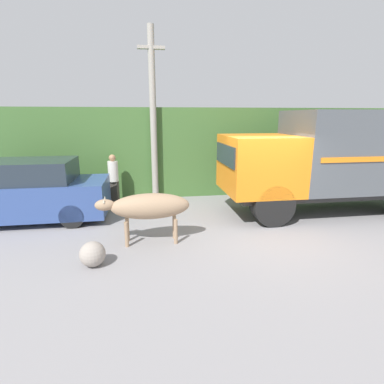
{
  "coord_description": "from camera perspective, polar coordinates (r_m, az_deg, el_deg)",
  "views": [
    {
      "loc": [
        -3.06,
        -7.02,
        2.96
      ],
      "look_at": [
        -1.88,
        0.55,
        1.01
      ],
      "focal_mm": 28.0,
      "sensor_mm": 36.0,
      "label": 1
    }
  ],
  "objects": [
    {
      "name": "brown_cow",
      "position": [
        7.09,
        -8.29,
        -2.8
      ],
      "size": [
        2.18,
        0.61,
        1.21
      ],
      "rotation": [
        0.0,
        0.0,
        0.05
      ],
      "color": "#9E7F60",
      "rests_on": "ground_plane"
    },
    {
      "name": "hillside_embankment",
      "position": [
        14.12,
        3.77,
        8.83
      ],
      "size": [
        32.0,
        5.77,
        3.26
      ],
      "color": "#426B33",
      "rests_on": "ground_plane"
    },
    {
      "name": "utility_pole",
      "position": [
        10.64,
        -7.41,
        14.51
      ],
      "size": [
        0.9,
        0.22,
        5.82
      ],
      "color": "#9E998E",
      "rests_on": "ground_plane"
    },
    {
      "name": "roadside_rock",
      "position": [
        6.48,
        -18.42,
        -11.15
      ],
      "size": [
        0.52,
        0.52,
        0.52
      ],
      "color": "gray",
      "rests_on": "ground_plane"
    },
    {
      "name": "parked_suv",
      "position": [
        9.77,
        -28.87,
        -0.04
      ],
      "size": [
        4.45,
        1.85,
        1.76
      ],
      "rotation": [
        0.0,
        0.0,
        0.03
      ],
      "color": "#334C8C",
      "rests_on": "ground_plane"
    },
    {
      "name": "ground_plane",
      "position": [
        8.21,
        13.84,
        -7.31
      ],
      "size": [
        60.0,
        60.0,
        0.0
      ],
      "primitive_type": "plane",
      "color": "gray"
    },
    {
      "name": "building_backdrop",
      "position": [
        13.03,
        -24.53,
        5.76
      ],
      "size": [
        5.86,
        2.7,
        2.62
      ],
      "color": "#C6B793",
      "rests_on": "ground_plane"
    },
    {
      "name": "cargo_truck",
      "position": [
        10.27,
        26.45,
        6.01
      ],
      "size": [
        6.85,
        2.27,
        3.12
      ],
      "rotation": [
        0.0,
        0.0,
        0.01
      ],
      "color": "#2D2D2D",
      "rests_on": "ground_plane"
    },
    {
      "name": "pedestrian_on_hill",
      "position": [
        10.57,
        -14.73,
        2.79
      ],
      "size": [
        0.42,
        0.42,
        1.71
      ],
      "rotation": [
        0.0,
        0.0,
        2.84
      ],
      "color": "#38332D",
      "rests_on": "ground_plane"
    }
  ]
}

